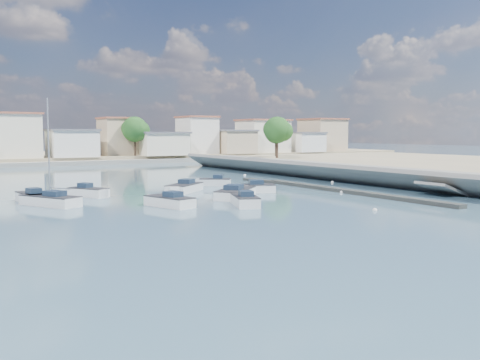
# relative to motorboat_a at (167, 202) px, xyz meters

# --- Properties ---
(ground) EXTENTS (400.00, 400.00, 0.00)m
(ground) POSITION_rel_motorboat_a_xyz_m (12.29, 29.55, -0.38)
(ground) COLOR #2E475D
(ground) RESTS_ON ground
(seawall_walkway) EXTENTS (5.00, 90.00, 1.80)m
(seawall_walkway) POSITION_rel_motorboat_a_xyz_m (30.79, 2.55, 0.52)
(seawall_walkway) COLOR slate
(seawall_walkway) RESTS_ON ground
(breakwater) EXTENTS (2.00, 31.02, 0.35)m
(breakwater) POSITION_rel_motorboat_a_xyz_m (19.19, 2.23, -0.21)
(breakwater) COLOR black
(breakwater) RESTS_ON ground
(far_shore_land) EXTENTS (160.00, 40.00, 1.40)m
(far_shore_land) POSITION_rel_motorboat_a_xyz_m (12.29, 81.55, 0.32)
(far_shore_land) COLOR gray
(far_shore_land) RESTS_ON ground
(far_shore_quay) EXTENTS (160.00, 2.50, 0.80)m
(far_shore_quay) POSITION_rel_motorboat_a_xyz_m (12.29, 60.55, 0.02)
(far_shore_quay) COLOR slate
(far_shore_quay) RESTS_ON ground
(far_town) EXTENTS (113.01, 12.80, 8.35)m
(far_town) POSITION_rel_motorboat_a_xyz_m (23.00, 66.47, 4.56)
(far_town) COLOR beige
(far_town) RESTS_ON far_shore_land
(shore_trees) EXTENTS (74.56, 38.32, 7.92)m
(shore_trees) POSITION_rel_motorboat_a_xyz_m (20.63, 57.66, 5.84)
(shore_trees) COLOR #38281E
(shore_trees) RESTS_ON ground
(motorboat_a) EXTENTS (3.01, 5.10, 1.48)m
(motorboat_a) POSITION_rel_motorboat_a_xyz_m (0.00, 0.00, 0.00)
(motorboat_a) COLOR silver
(motorboat_a) RESTS_ON ground
(motorboat_b) EXTENTS (3.18, 4.86, 1.48)m
(motorboat_b) POSITION_rel_motorboat_a_xyz_m (5.72, -2.68, -0.00)
(motorboat_b) COLOR silver
(motorboat_b) RESTS_ON ground
(motorboat_c) EXTENTS (5.11, 3.43, 1.48)m
(motorboat_c) POSITION_rel_motorboat_a_xyz_m (11.06, 5.14, 0.00)
(motorboat_c) COLOR silver
(motorboat_c) RESTS_ON ground
(motorboat_d) EXTENTS (5.18, 4.85, 1.48)m
(motorboat_d) POSITION_rel_motorboat_a_xyz_m (5.53, 8.85, -0.00)
(motorboat_d) COLOR silver
(motorboat_d) RESTS_ON ground
(motorboat_e) EXTENTS (2.27, 4.86, 1.48)m
(motorboat_e) POSITION_rel_motorboat_a_xyz_m (-9.02, 8.60, -0.00)
(motorboat_e) COLOR silver
(motorboat_e) RESTS_ON ground
(motorboat_f) EXTENTS (3.66, 3.21, 1.48)m
(motorboat_f) POSITION_rel_motorboat_a_xyz_m (11.27, 13.16, -0.00)
(motorboat_f) COLOR silver
(motorboat_f) RESTS_ON ground
(motorboat_g) EXTENTS (3.32, 4.24, 1.48)m
(motorboat_g) POSITION_rel_motorboat_a_xyz_m (-3.59, 9.87, 0.00)
(motorboat_g) COLOR silver
(motorboat_g) RESTS_ON ground
(motorboat_h) EXTENTS (5.90, 5.66, 1.48)m
(motorboat_h) POSITION_rel_motorboat_a_xyz_m (7.95, 2.36, -0.00)
(motorboat_h) COLOR silver
(motorboat_h) RESTS_ON ground
(sailboat) EXTENTS (4.30, 5.85, 9.00)m
(sailboat) POSITION_rel_motorboat_a_xyz_m (-8.24, 5.55, 0.04)
(sailboat) COLOR silver
(sailboat) RESTS_ON ground
(mooring_buoys) EXTENTS (19.36, 34.64, 0.36)m
(mooring_buoys) POSITION_rel_motorboat_a_xyz_m (17.51, 5.13, -0.33)
(mooring_buoys) COLOR white
(mooring_buoys) RESTS_ON ground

